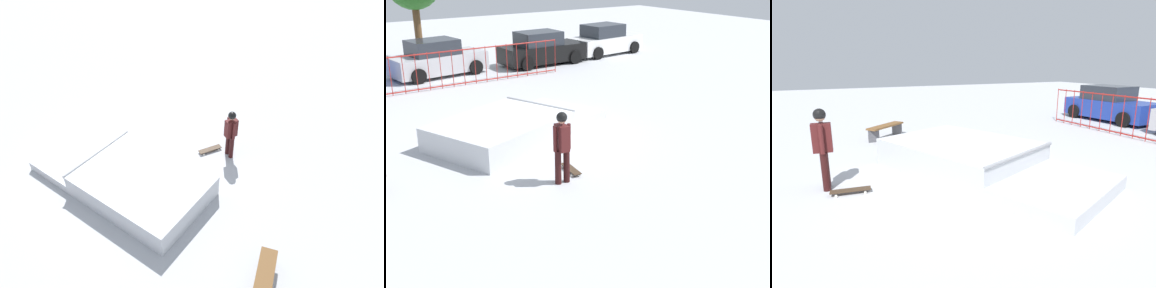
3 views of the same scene
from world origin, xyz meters
TOP-DOWN VIEW (x-y plane):
  - ground_plane at (0.00, 0.00)m, footprint 60.00×60.00m
  - skate_ramp at (-0.56, 0.32)m, footprint 5.98×4.42m
  - skater at (-0.95, -3.05)m, footprint 0.44×0.40m
  - skateboard at (-0.45, -2.63)m, footprint 0.33×0.82m
  - perimeter_fence at (-0.00, 7.02)m, footprint 10.21×0.13m
  - parked_car_silver at (0.40, 9.32)m, footprint 4.29×2.35m
  - parked_car_black at (5.43, 8.88)m, footprint 4.15×2.03m
  - parked_car_white at (9.62, 9.32)m, footprint 4.27×2.30m

SIDE VIEW (x-z plane):
  - ground_plane at x=0.00m, z-range 0.00..0.00m
  - skateboard at x=-0.45m, z-range 0.03..0.12m
  - skate_ramp at x=-0.56m, z-range -0.05..0.69m
  - parked_car_silver at x=0.40m, z-range -0.08..1.52m
  - parked_car_black at x=5.43m, z-range -0.08..1.52m
  - parked_car_white at x=9.62m, z-range -0.08..1.52m
  - perimeter_fence at x=0.00m, z-range 0.02..1.52m
  - skater at x=-0.95m, z-range 0.14..1.87m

